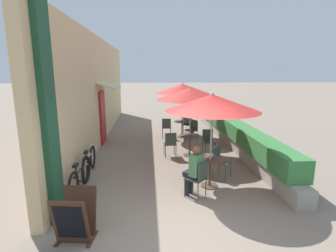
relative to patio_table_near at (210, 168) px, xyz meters
The scene contains 24 objects.
ground_plane 2.13m from the patio_table_near, 119.26° to the right, with size 120.00×120.00×0.00m, color gray.
cafe_facade_wall 6.37m from the patio_table_near, 125.20° to the left, with size 0.98×13.95×4.20m.
planter_hedge 5.36m from the patio_table_near, 71.07° to the left, with size 0.60×12.95×1.01m.
patio_table_near is the anchor object (origin of this frame).
patio_umbrella_near 1.65m from the patio_table_near, behind, with size 2.30×2.30×2.40m.
cafe_chair_near_left 0.70m from the patio_table_near, 125.57° to the right, with size 0.56×0.56×0.87m.
seated_patron_near_left 0.72m from the patio_table_near, 134.81° to the right, with size 0.51×0.51×1.25m.
cafe_chair_near_right 0.70m from the patio_table_near, 54.43° to the left, with size 0.56×0.56×0.87m.
coffee_cup_near 0.30m from the patio_table_near, 30.75° to the left, with size 0.07×0.07×0.09m.
patio_table_mid 2.51m from the patio_table_near, 92.92° to the left, with size 0.70×0.70×0.72m.
patio_umbrella_mid 3.01m from the patio_table_near, 92.92° to the left, with size 2.30×2.30×2.40m.
cafe_chair_mid_left 2.52m from the patio_table_near, 108.81° to the left, with size 0.43×0.43×0.87m.
cafe_chair_mid_right 2.69m from the patio_table_near, 78.07° to the left, with size 0.43×0.43×0.87m.
coffee_cup_mid 2.42m from the patio_table_near, 92.01° to the left, with size 0.07×0.07×0.09m.
patio_table_far 5.07m from the patio_table_near, 90.77° to the left, with size 0.70×0.70×0.72m.
patio_umbrella_far 5.33m from the patio_table_near, 90.77° to the left, with size 2.30×2.30×2.40m.
cafe_chair_far_left 5.69m from the patio_table_near, 87.45° to the left, with size 0.55×0.55×0.87m.
seated_patron_far_left 5.64m from the patio_table_near, 86.47° to the left, with size 0.51×0.49×1.25m.
cafe_chair_far_right 5.10m from the patio_table_near, 98.61° to the left, with size 0.43×0.43×0.87m.
cafe_chair_far_back 4.49m from the patio_table_near, 86.10° to the left, with size 0.54×0.54×0.87m.
coffee_cup_far 4.93m from the patio_table_near, 90.95° to the left, with size 0.07×0.07×0.09m.
bicycle_leaning 3.21m from the patio_table_near, behind, with size 0.11×1.83×0.81m.
bicycle_second 3.37m from the patio_table_near, 163.29° to the left, with size 0.12×1.82×0.80m.
menu_board 3.43m from the patio_table_near, 145.31° to the right, with size 0.68×0.70×0.88m.
Camera 1 is at (-0.51, -4.35, 2.91)m, focal length 28.00 mm.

